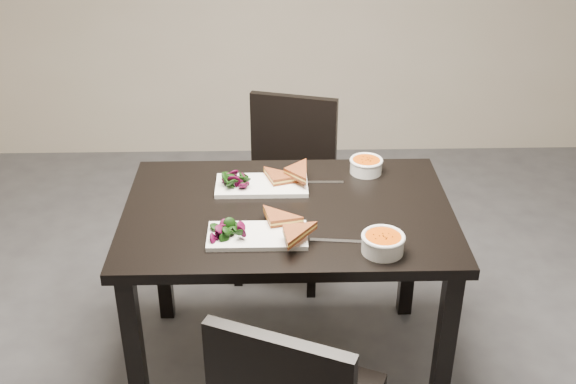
% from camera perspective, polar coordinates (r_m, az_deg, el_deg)
% --- Properties ---
extents(table, '(1.20, 0.80, 0.75)m').
position_cam_1_polar(table, '(2.61, 0.00, -3.24)').
color(table, black).
rests_on(table, ground).
extents(chair_far, '(0.52, 0.52, 0.85)m').
position_cam_1_polar(chair_far, '(3.36, -0.02, 1.30)').
color(chair_far, black).
rests_on(chair_far, ground).
extents(plate_near, '(0.34, 0.17, 0.02)m').
position_cam_1_polar(plate_near, '(2.39, -2.50, -3.57)').
color(plate_near, white).
rests_on(plate_near, table).
extents(sandwich_near, '(0.19, 0.16, 0.06)m').
position_cam_1_polar(sandwich_near, '(2.38, -0.95, -2.63)').
color(sandwich_near, '#A44F22').
rests_on(sandwich_near, plate_near).
extents(salad_near, '(0.11, 0.10, 0.05)m').
position_cam_1_polar(salad_near, '(2.38, -4.93, -2.94)').
color(salad_near, black).
rests_on(salad_near, plate_near).
extents(soup_bowl_near, '(0.14, 0.14, 0.07)m').
position_cam_1_polar(soup_bowl_near, '(2.32, 7.71, -4.07)').
color(soup_bowl_near, white).
rests_on(soup_bowl_near, table).
extents(cutlery_near, '(0.18, 0.03, 0.00)m').
position_cam_1_polar(cutlery_near, '(2.38, 3.98, -3.97)').
color(cutlery_near, silver).
rests_on(cutlery_near, table).
extents(plate_far, '(0.35, 0.18, 0.02)m').
position_cam_1_polar(plate_far, '(2.70, -2.14, 0.54)').
color(plate_far, white).
rests_on(plate_far, table).
extents(sandwich_far, '(0.21, 0.18, 0.06)m').
position_cam_1_polar(sandwich_far, '(2.67, -0.77, 1.11)').
color(sandwich_far, '#A44F22').
rests_on(sandwich_far, plate_far).
extents(salad_far, '(0.11, 0.10, 0.05)m').
position_cam_1_polar(salad_far, '(2.69, -4.29, 1.14)').
color(salad_far, black).
rests_on(salad_far, plate_far).
extents(soup_bowl_far, '(0.13, 0.13, 0.06)m').
position_cam_1_polar(soup_bowl_far, '(2.82, 6.36, 2.21)').
color(soup_bowl_far, white).
rests_on(soup_bowl_far, table).
extents(cutlery_far, '(0.18, 0.02, 0.00)m').
position_cam_1_polar(cutlery_far, '(2.74, 2.65, 0.80)').
color(cutlery_far, silver).
rests_on(cutlery_far, table).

